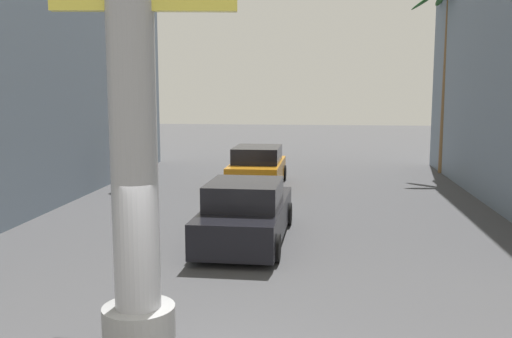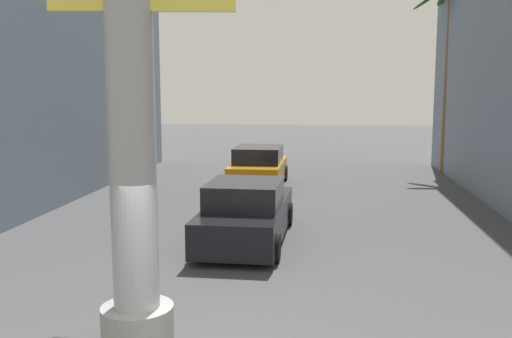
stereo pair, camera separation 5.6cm
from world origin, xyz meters
name	(u,v)px [view 2 (the right image)]	position (x,y,z in m)	size (l,w,h in m)	color
ground_plane	(272,220)	(0.00, 10.00, 0.00)	(89.18, 89.18, 0.00)	#424244
neon_sign_pole	(129,22)	(-1.14, 1.41, 4.67)	(2.81, 1.04, 9.86)	#9E9EA3
car_lead	(247,214)	(-0.41, 7.65, 0.70)	(2.08, 5.02, 1.56)	black
car_far	(259,167)	(-1.05, 15.81, 0.74)	(2.06, 4.34, 1.56)	black
palm_tree_far_right	(449,58)	(6.95, 20.45, 5.16)	(3.49, 3.45, 8.32)	brown
pedestrian_far_left	(124,163)	(-5.98, 14.36, 1.03)	(0.48, 0.48, 1.76)	gray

